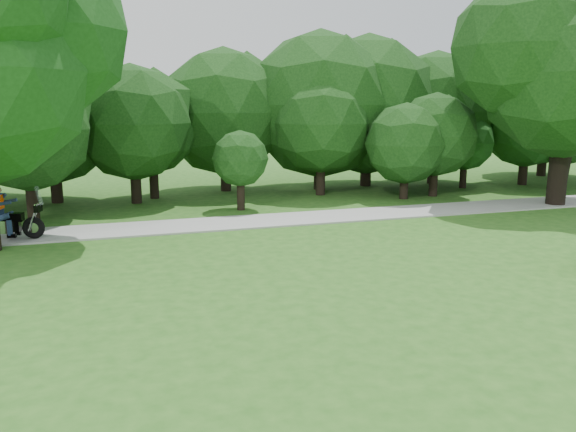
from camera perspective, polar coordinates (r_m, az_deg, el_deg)
ground at (r=13.69m, az=14.32°, el=-6.68°), size 100.00×100.00×0.00m
walkway at (r=20.66m, az=2.61°, el=-0.16°), size 60.00×2.20×0.06m
tree_line at (r=27.03m, az=2.96°, el=10.30°), size 36.97×10.70×7.62m
big_tree_east at (r=25.78m, az=26.02°, el=14.43°), size 9.07×6.89×10.46m
touring_motorcycle at (r=19.24m, az=-26.98°, el=-0.33°), size 2.18×1.02×1.68m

